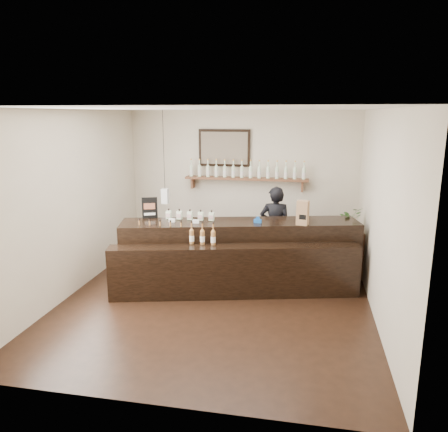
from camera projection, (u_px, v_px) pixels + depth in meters
ground at (216, 300)px, 6.57m from camera, size 5.00×5.00×0.00m
room_shell at (216, 188)px, 6.18m from camera, size 5.00×5.00×5.00m
back_wall_decor at (234, 166)px, 8.47m from camera, size 2.66×0.96×1.69m
counter at (238, 258)px, 6.95m from camera, size 3.84×1.87×1.23m
promo_sign at (150, 208)px, 7.12m from camera, size 0.24×0.11×0.35m
paper_bag at (303, 213)px, 6.70m from camera, size 0.20×0.17×0.38m
tape_dispenser at (258, 220)px, 6.86m from camera, size 0.12×0.06×0.10m
side_cabinet at (347, 253)px, 7.49m from camera, size 0.55×0.64×0.79m
potted_plant at (350, 219)px, 7.36m from camera, size 0.49×0.47×0.41m
shopkeeper at (275, 223)px, 7.73m from camera, size 0.63×0.42×1.70m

